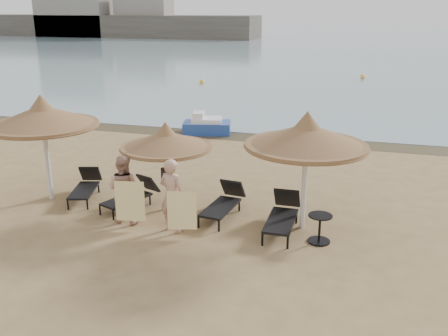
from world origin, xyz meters
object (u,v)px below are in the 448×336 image
at_px(lounger_far_left, 86,186).
at_px(person_left, 123,184).
at_px(palapa_center, 166,140).
at_px(lounger_near_left, 133,195).
at_px(lounger_far_right, 283,214).
at_px(lounger_near_right, 224,202).
at_px(palapa_right, 307,136).
at_px(palapa_left, 42,117).
at_px(person_right, 172,190).
at_px(side_table, 319,229).
at_px(pedal_boat, 206,125).

distance_m(lounger_far_left, person_left, 2.46).
bearing_deg(person_left, palapa_center, -120.47).
distance_m(lounger_near_left, lounger_far_right, 4.40).
relative_size(lounger_far_left, person_left, 0.90).
distance_m(palapa_center, lounger_near_left, 1.95).
xyz_separation_m(lounger_near_left, lounger_far_right, (4.39, -0.30, 0.04)).
bearing_deg(lounger_near_right, person_left, -147.80).
relative_size(lounger_far_right, person_left, 0.95).
bearing_deg(lounger_far_right, palapa_center, 172.23).
relative_size(palapa_right, lounger_near_right, 1.57).
xyz_separation_m(palapa_left, person_right, (4.36, -1.09, -1.39)).
bearing_deg(person_right, side_table, -159.73).
height_order(palapa_left, lounger_far_left, palapa_left).
relative_size(lounger_near_right, side_table, 2.79).
bearing_deg(pedal_boat, lounger_near_right, -82.49).
relative_size(lounger_near_left, person_left, 0.90).
distance_m(lounger_far_right, pedal_boat, 10.54).
distance_m(lounger_far_right, side_table, 1.12).
xyz_separation_m(palapa_center, lounger_near_left, (-1.02, -0.13, -1.65)).
xyz_separation_m(palapa_right, person_left, (-4.62, -0.94, -1.38)).
height_order(palapa_right, lounger_near_left, palapa_right).
relative_size(person_left, person_right, 0.95).
distance_m(palapa_right, lounger_far_right, 2.12).
bearing_deg(lounger_near_left, side_table, 12.66).
height_order(palapa_right, person_right, palapa_right).
xyz_separation_m(lounger_near_left, person_left, (0.25, -1.02, 0.71)).
bearing_deg(palapa_left, lounger_far_left, 23.67).
relative_size(palapa_right, pedal_boat, 1.33).
bearing_deg(lounger_far_left, palapa_center, -20.06).
relative_size(palapa_left, lounger_near_right, 1.60).
bearing_deg(palapa_center, person_right, -63.02).
relative_size(lounger_far_left, lounger_far_right, 0.94).
bearing_deg(lounger_near_left, lounger_far_right, 17.34).
height_order(palapa_left, lounger_near_right, palapa_left).
distance_m(lounger_near_left, pedal_boat, 8.96).
bearing_deg(pedal_boat, person_left, -98.08).
xyz_separation_m(palapa_center, person_right, (0.68, -1.34, -0.89)).
bearing_deg(person_right, palapa_left, 0.03).
relative_size(palapa_left, lounger_far_left, 1.65).
relative_size(lounger_far_left, pedal_boat, 0.82).
relative_size(palapa_center, lounger_far_left, 1.33).
height_order(side_table, pedal_boat, pedal_boat).
xyz_separation_m(lounger_far_right, side_table, (1.00, -0.51, -0.07)).
relative_size(side_table, person_left, 0.33).
height_order(palapa_left, pedal_boat, palapa_left).
relative_size(person_right, pedal_boat, 0.96).
bearing_deg(lounger_far_left, pedal_boat, 66.80).
distance_m(side_table, person_left, 5.19).
distance_m(palapa_center, lounger_far_right, 3.75).
xyz_separation_m(lounger_far_left, lounger_far_right, (6.09, -0.60, 0.04)).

